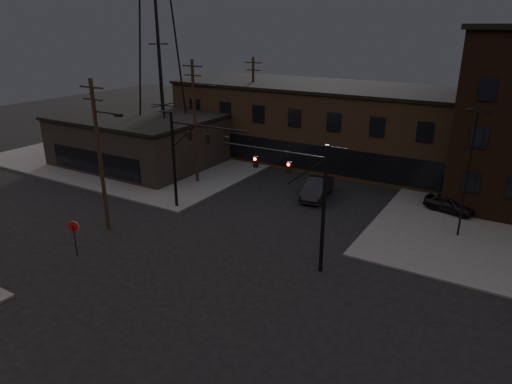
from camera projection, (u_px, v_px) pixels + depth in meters
ground at (192, 275)px, 27.76m from camera, size 140.00×140.00×0.00m
sidewalk_nw at (164, 148)px, 56.10m from camera, size 30.00×30.00×0.15m
building_row at (354, 127)px, 48.90m from camera, size 40.00×12.00×8.00m
building_left at (139, 141)px, 49.47m from camera, size 16.00×12.00×5.00m
traffic_signal_near at (307, 193)px, 27.09m from camera, size 7.12×0.24×8.00m
traffic_signal_far at (186, 151)px, 35.73m from camera, size 7.12×0.24×8.00m
stop_sign at (74, 230)px, 29.41m from camera, size 0.72×0.33×2.48m
utility_pole_near at (100, 153)px, 31.93m from camera, size 3.70×0.28×11.00m
utility_pole_mid at (195, 120)px, 41.98m from camera, size 3.70×0.28×11.50m
utility_pole_far at (253, 104)px, 52.26m from camera, size 2.20×0.28×11.00m
transmission_tower at (158, 44)px, 46.67m from camera, size 7.00×7.00×25.00m
lot_light_a at (470, 163)px, 30.82m from camera, size 1.50×0.28×9.14m
parked_car_lot_a at (450, 204)px, 36.54m from camera, size 4.25×2.62×1.35m
parked_car_lot_b at (491, 196)px, 38.14m from camera, size 4.96×2.13×1.42m
car_crossing at (317, 188)px, 39.93m from camera, size 2.63×5.42×1.71m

